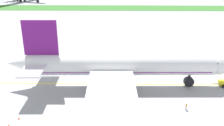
{
  "coord_description": "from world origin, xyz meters",
  "views": [
    {
      "loc": [
        2.2,
        -58.68,
        29.23
      ],
      "look_at": [
        0.95,
        6.69,
        3.71
      ],
      "focal_mm": 40.72,
      "sensor_mm": 36.0,
      "label": 1
    }
  ],
  "objects_px": {
    "ground_crew_marshaller_front": "(186,106)",
    "traffic_cone_starboard_wing": "(9,125)",
    "ground_crew_wingwalker_port": "(104,73)",
    "airliner_foreground": "(117,65)",
    "traffic_cone_near_nose": "(19,118)"
  },
  "relations": [
    {
      "from": "traffic_cone_near_nose",
      "to": "airliner_foreground",
      "type": "bearing_deg",
      "value": 37.69
    },
    {
      "from": "ground_crew_wingwalker_port",
      "to": "traffic_cone_near_nose",
      "type": "xyz_separation_m",
      "value": [
        -16.3,
        -21.11,
        -0.73
      ]
    },
    {
      "from": "ground_crew_wingwalker_port",
      "to": "traffic_cone_starboard_wing",
      "type": "bearing_deg",
      "value": -126.45
    },
    {
      "from": "ground_crew_marshaller_front",
      "to": "traffic_cone_near_nose",
      "type": "height_order",
      "value": "ground_crew_marshaller_front"
    },
    {
      "from": "airliner_foreground",
      "to": "ground_crew_wingwalker_port",
      "type": "distance_m",
      "value": 8.3
    },
    {
      "from": "airliner_foreground",
      "to": "ground_crew_marshaller_front",
      "type": "relative_size",
      "value": 55.59
    },
    {
      "from": "airliner_foreground",
      "to": "traffic_cone_starboard_wing",
      "type": "relative_size",
      "value": 152.09
    },
    {
      "from": "ground_crew_wingwalker_port",
      "to": "ground_crew_marshaller_front",
      "type": "height_order",
      "value": "ground_crew_wingwalker_port"
    },
    {
      "from": "airliner_foreground",
      "to": "ground_crew_wingwalker_port",
      "type": "xyz_separation_m",
      "value": [
        -3.54,
        5.78,
        -4.79
      ]
    },
    {
      "from": "traffic_cone_near_nose",
      "to": "ground_crew_marshaller_front",
      "type": "bearing_deg",
      "value": 6.93
    },
    {
      "from": "airliner_foreground",
      "to": "ground_crew_wingwalker_port",
      "type": "height_order",
      "value": "airliner_foreground"
    },
    {
      "from": "traffic_cone_near_nose",
      "to": "traffic_cone_starboard_wing",
      "type": "relative_size",
      "value": 1.0
    },
    {
      "from": "ground_crew_marshaller_front",
      "to": "traffic_cone_starboard_wing",
      "type": "xyz_separation_m",
      "value": [
        -35.74,
        -6.67,
        -0.68
      ]
    },
    {
      "from": "traffic_cone_near_nose",
      "to": "traffic_cone_starboard_wing",
      "type": "distance_m",
      "value": 2.69
    },
    {
      "from": "ground_crew_wingwalker_port",
      "to": "ground_crew_marshaller_front",
      "type": "xyz_separation_m",
      "value": [
        18.33,
        -16.9,
        -0.05
      ]
    }
  ]
}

